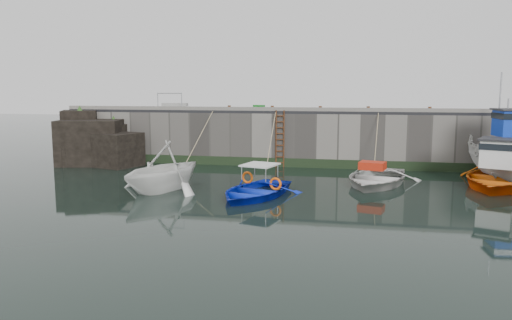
% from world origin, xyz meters
% --- Properties ---
extents(ground, '(120.00, 120.00, 0.00)m').
position_xyz_m(ground, '(0.00, 0.00, 0.00)').
color(ground, black).
rests_on(ground, ground).
extents(quay_back, '(30.00, 5.00, 3.00)m').
position_xyz_m(quay_back, '(0.00, 12.50, 1.50)').
color(quay_back, slate).
rests_on(quay_back, ground).
extents(road_back, '(30.00, 5.00, 0.16)m').
position_xyz_m(road_back, '(0.00, 12.50, 3.08)').
color(road_back, black).
rests_on(road_back, quay_back).
extents(kerb_back, '(30.00, 0.30, 0.20)m').
position_xyz_m(kerb_back, '(0.00, 10.15, 3.26)').
color(kerb_back, slate).
rests_on(kerb_back, road_back).
extents(algae_back, '(30.00, 0.08, 0.50)m').
position_xyz_m(algae_back, '(0.00, 9.96, 0.25)').
color(algae_back, black).
rests_on(algae_back, ground).
extents(rock_outcrop, '(5.85, 4.24, 3.41)m').
position_xyz_m(rock_outcrop, '(-12.92, 9.11, 1.26)').
color(rock_outcrop, black).
rests_on(rock_outcrop, ground).
extents(ladder, '(0.51, 0.08, 3.20)m').
position_xyz_m(ladder, '(-2.00, 9.91, 1.59)').
color(ladder, '#3F1E0F').
rests_on(ladder, ground).
extents(boat_near_white, '(5.34, 5.73, 2.46)m').
position_xyz_m(boat_near_white, '(-6.04, 2.56, 0.00)').
color(boat_near_white, white).
rests_on(boat_near_white, ground).
extents(boat_near_white_rope, '(0.04, 5.58, 3.10)m').
position_xyz_m(boat_near_white_rope, '(-6.04, 7.53, 0.00)').
color(boat_near_white_rope, tan).
rests_on(boat_near_white_rope, ground).
extents(boat_near_blue, '(4.40, 5.33, 0.96)m').
position_xyz_m(boat_near_blue, '(-1.87, 2.09, 0.00)').
color(boat_near_blue, '#0D28CF').
rests_on(boat_near_blue, ground).
extents(boat_near_blue_rope, '(0.04, 6.00, 3.10)m').
position_xyz_m(boat_near_blue_rope, '(-1.87, 7.29, 0.00)').
color(boat_near_blue_rope, tan).
rests_on(boat_near_blue_rope, ground).
extents(boat_near_navy, '(5.06, 6.12, 1.10)m').
position_xyz_m(boat_near_navy, '(3.15, 5.77, 0.00)').
color(boat_near_navy, silver).
rests_on(boat_near_navy, ground).
extents(boat_near_navy_rope, '(0.04, 3.12, 3.10)m').
position_xyz_m(boat_near_navy_rope, '(3.15, 9.13, 0.00)').
color(boat_near_navy_rope, tan).
rests_on(boat_near_navy_rope, ground).
extents(boat_far_white, '(3.08, 6.80, 5.55)m').
position_xyz_m(boat_far_white, '(9.23, 7.78, 1.07)').
color(boat_far_white, white).
rests_on(boat_far_white, ground).
extents(boat_far_orange, '(6.50, 7.47, 4.29)m').
position_xyz_m(boat_far_orange, '(8.64, 6.41, 0.41)').
color(boat_far_orange, '#EA600C').
rests_on(boat_far_orange, ground).
extents(fish_crate, '(0.71, 0.55, 0.28)m').
position_xyz_m(fish_crate, '(-3.46, 11.28, 3.30)').
color(fish_crate, '#16791F').
rests_on(fish_crate, road_back).
extents(railing, '(1.60, 1.05, 1.00)m').
position_xyz_m(railing, '(-8.75, 11.25, 3.36)').
color(railing, '#A5A8AD').
rests_on(railing, road_back).
extents(bollard_a, '(0.18, 0.18, 0.28)m').
position_xyz_m(bollard_a, '(-5.00, 10.25, 3.30)').
color(bollard_a, '#3F1E0F').
rests_on(bollard_a, road_back).
extents(bollard_b, '(0.18, 0.18, 0.28)m').
position_xyz_m(bollard_b, '(-2.50, 10.25, 3.30)').
color(bollard_b, '#3F1E0F').
rests_on(bollard_b, road_back).
extents(bollard_c, '(0.18, 0.18, 0.28)m').
position_xyz_m(bollard_c, '(0.20, 10.25, 3.30)').
color(bollard_c, '#3F1E0F').
rests_on(bollard_c, road_back).
extents(bollard_d, '(0.18, 0.18, 0.28)m').
position_xyz_m(bollard_d, '(2.80, 10.25, 3.30)').
color(bollard_d, '#3F1E0F').
rests_on(bollard_d, road_back).
extents(bollard_e, '(0.18, 0.18, 0.28)m').
position_xyz_m(bollard_e, '(6.00, 10.25, 3.30)').
color(bollard_e, '#3F1E0F').
rests_on(bollard_e, road_back).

